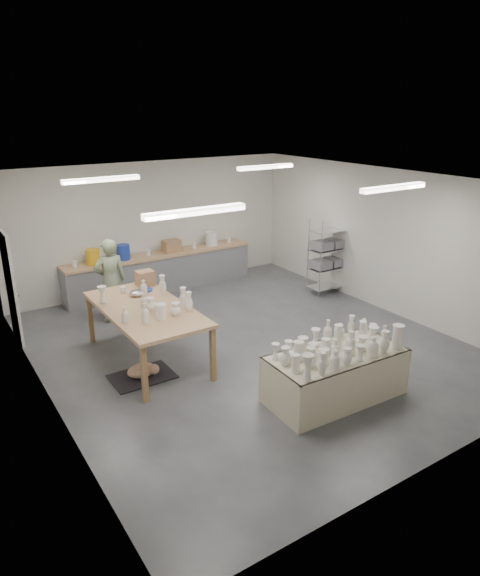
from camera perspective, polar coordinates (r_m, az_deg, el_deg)
room at (r=8.82m, az=-0.01°, el=5.67°), size 8.00×8.02×3.00m
back_counter at (r=12.34m, az=-8.79°, el=1.95°), size 4.60×0.60×1.24m
wire_shelf at (r=12.10m, az=9.77°, el=3.68°), size 0.88×0.48×1.80m
drying_table at (r=7.89m, az=10.54°, el=-9.19°), size 2.13×1.07×1.11m
work_table at (r=8.86m, az=-10.29°, el=-2.00°), size 1.32×2.62×1.36m
rug at (r=8.64m, az=-10.81°, el=-9.62°), size 1.00×0.70×0.02m
cat at (r=8.58m, az=-10.68°, el=-8.95°), size 0.57×0.48×0.21m
potter at (r=10.61m, az=-14.19°, el=0.80°), size 0.67×0.48×1.73m
red_stool at (r=11.04m, az=-14.42°, el=-1.55°), size 0.46×0.46×0.35m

